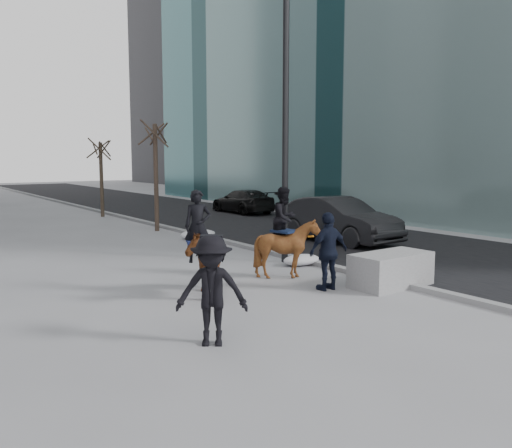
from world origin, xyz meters
TOP-DOWN VIEW (x-y plane):
  - ground at (0.00, 0.00)m, footprint 120.00×120.00m
  - road at (7.00, 10.00)m, footprint 8.00×90.00m
  - curb at (3.00, 10.00)m, footprint 0.25×90.00m
  - planter at (2.79, -0.23)m, footprint 1.97×1.03m
  - car_near at (6.41, 5.35)m, footprint 1.87×4.85m
  - car_far at (9.20, 15.59)m, footprint 1.82×4.36m
  - tree_near at (2.40, 11.62)m, footprint 1.20×1.20m
  - tree_far at (2.40, 18.05)m, footprint 1.20×1.20m
  - mounted_left at (-1.23, 1.49)m, footprint 1.44×1.93m
  - mounted_right at (1.39, 1.85)m, footprint 1.47×1.58m
  - feeder at (1.37, 0.34)m, footprint 1.04×0.87m
  - camera_crew at (-2.58, -1.28)m, footprint 1.30×1.19m
  - lamppost at (2.60, 3.45)m, footprint 0.25×0.84m
  - snow_piles at (2.70, 6.57)m, footprint 1.36×6.68m

SIDE VIEW (x-z plane):
  - ground at x=0.00m, z-range 0.00..0.00m
  - road at x=7.00m, z-range 0.00..0.01m
  - curb at x=3.00m, z-range 0.00..0.12m
  - snow_piles at x=2.70m, z-range -0.01..0.33m
  - planter at x=2.79m, z-range 0.00..0.78m
  - car_far at x=9.20m, z-range 0.00..1.26m
  - car_near at x=6.41m, z-range 0.00..1.57m
  - mounted_left at x=-1.23m, z-range -0.29..1.98m
  - feeder at x=1.37m, z-range 0.00..1.76m
  - camera_crew at x=-2.58m, z-range 0.01..1.76m
  - mounted_right at x=1.39m, z-range -0.22..2.02m
  - tree_far at x=2.40m, z-range 0.00..4.10m
  - tree_near at x=2.40m, z-range 0.00..4.74m
  - lamppost at x=2.60m, z-range 0.45..9.54m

